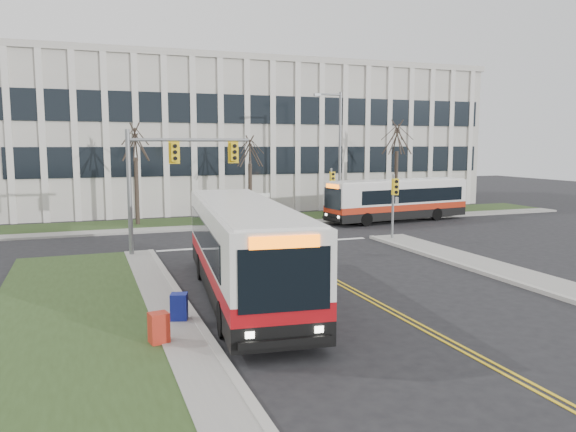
# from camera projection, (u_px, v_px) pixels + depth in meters

# --- Properties ---
(ground) EXTENTS (120.00, 120.00, 0.00)m
(ground) POSITION_uv_depth(u_px,v_px,m) (328.00, 277.00, 23.32)
(ground) COLOR black
(ground) RESTS_ON ground
(grass_verge) EXTENTS (5.00, 26.00, 0.12)m
(grass_verge) POSITION_uv_depth(u_px,v_px,m) (67.00, 345.00, 15.23)
(grass_verge) COLOR #2C401B
(grass_verge) RESTS_ON ground
(sidewalk_west) EXTENTS (1.20, 26.00, 0.14)m
(sidewalk_west) POSITION_uv_depth(u_px,v_px,m) (178.00, 332.00, 16.26)
(sidewalk_west) COLOR #9E9B93
(sidewalk_west) RESTS_ON ground
(sidewalk_east) EXTENTS (2.00, 26.00, 0.14)m
(sidewalk_east) POSITION_uv_depth(u_px,v_px,m) (563.00, 288.00, 21.22)
(sidewalk_east) COLOR #9E9B93
(sidewalk_east) RESTS_ON ground
(sidewalk_cross) EXTENTS (44.00, 1.60, 0.14)m
(sidewalk_cross) POSITION_uv_depth(u_px,v_px,m) (304.00, 222.00, 39.17)
(sidewalk_cross) COLOR #9E9B93
(sidewalk_cross) RESTS_ON ground
(building_lawn) EXTENTS (44.00, 5.00, 0.12)m
(building_lawn) POSITION_uv_depth(u_px,v_px,m) (290.00, 218.00, 41.78)
(building_lawn) COLOR #2C401B
(building_lawn) RESTS_ON ground
(office_building) EXTENTS (40.00, 16.00, 12.00)m
(office_building) POSITION_uv_depth(u_px,v_px,m) (245.00, 139.00, 52.20)
(office_building) COLOR beige
(office_building) RESTS_ON ground
(mast_arm_signal) EXTENTS (6.11, 0.38, 6.20)m
(mast_arm_signal) POSITION_uv_depth(u_px,v_px,m) (164.00, 169.00, 27.53)
(mast_arm_signal) COLOR slate
(mast_arm_signal) RESTS_ON ground
(signal_pole_near) EXTENTS (0.34, 0.39, 3.80)m
(signal_pole_near) POSITION_uv_depth(u_px,v_px,m) (394.00, 197.00, 31.89)
(signal_pole_near) COLOR slate
(signal_pole_near) RESTS_ON ground
(signal_pole_far) EXTENTS (0.34, 0.39, 3.80)m
(signal_pole_far) POSITION_uv_depth(u_px,v_px,m) (332.00, 187.00, 39.80)
(signal_pole_far) COLOR slate
(signal_pole_far) RESTS_ON ground
(streetlight) EXTENTS (2.15, 0.25, 9.20)m
(streetlight) POSITION_uv_depth(u_px,v_px,m) (338.00, 148.00, 40.49)
(streetlight) COLOR slate
(streetlight) RESTS_ON ground
(directory_sign) EXTENTS (1.50, 0.12, 2.00)m
(directory_sign) POSITION_uv_depth(u_px,v_px,m) (260.00, 205.00, 40.32)
(directory_sign) COLOR slate
(directory_sign) RESTS_ON ground
(tree_left) EXTENTS (1.80, 1.80, 7.70)m
(tree_left) POSITION_uv_depth(u_px,v_px,m) (135.00, 144.00, 37.33)
(tree_left) COLOR #42352B
(tree_left) RESTS_ON ground
(tree_mid) EXTENTS (1.80, 1.80, 6.82)m
(tree_mid) POSITION_uv_depth(u_px,v_px,m) (250.00, 153.00, 40.33)
(tree_mid) COLOR #42352B
(tree_mid) RESTS_ON ground
(tree_right) EXTENTS (1.80, 1.80, 8.25)m
(tree_right) POSITION_uv_depth(u_px,v_px,m) (397.00, 139.00, 44.12)
(tree_right) COLOR #42352B
(tree_right) RESTS_ON ground
(bus_main) EXTENTS (4.11, 12.81, 3.36)m
(bus_main) POSITION_uv_depth(u_px,v_px,m) (244.00, 252.00, 19.99)
(bus_main) COLOR silver
(bus_main) RESTS_ON ground
(bus_cross) EXTENTS (11.16, 3.79, 2.92)m
(bus_cross) POSITION_uv_depth(u_px,v_px,m) (397.00, 201.00, 40.18)
(bus_cross) COLOR silver
(bus_cross) RESTS_ON ground
(newspaper_box_blue) EXTENTS (0.61, 0.57, 0.95)m
(newspaper_box_blue) POSITION_uv_depth(u_px,v_px,m) (179.00, 309.00, 17.19)
(newspaper_box_blue) COLOR navy
(newspaper_box_blue) RESTS_ON ground
(newspaper_box_red) EXTENTS (0.57, 0.53, 0.95)m
(newspaper_box_red) POSITION_uv_depth(u_px,v_px,m) (159.00, 330.00, 15.24)
(newspaper_box_red) COLOR #AE2616
(newspaper_box_red) RESTS_ON ground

